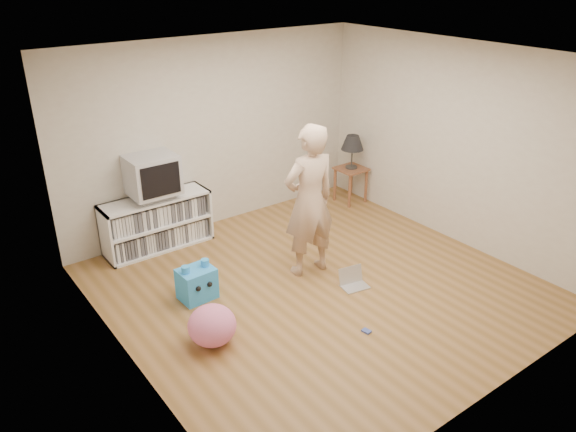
# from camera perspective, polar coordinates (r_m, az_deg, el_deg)

# --- Properties ---
(ground) EXTENTS (4.50, 4.50, 0.00)m
(ground) POSITION_cam_1_polar(r_m,az_deg,el_deg) (6.59, 3.12, -7.17)
(ground) COLOR brown
(ground) RESTS_ON ground
(walls) EXTENTS (4.52, 4.52, 2.60)m
(walls) POSITION_cam_1_polar(r_m,az_deg,el_deg) (6.00, 3.41, 3.40)
(walls) COLOR #BDB3A6
(walls) RESTS_ON ground
(ceiling) EXTENTS (4.50, 4.50, 0.01)m
(ceiling) POSITION_cam_1_polar(r_m,az_deg,el_deg) (5.65, 3.75, 15.76)
(ceiling) COLOR white
(ceiling) RESTS_ON walls
(media_unit) EXTENTS (1.40, 0.45, 0.70)m
(media_unit) POSITION_cam_1_polar(r_m,az_deg,el_deg) (7.48, -13.21, -0.64)
(media_unit) COLOR white
(media_unit) RESTS_ON ground
(dvd_deck) EXTENTS (0.45, 0.35, 0.07)m
(dvd_deck) POSITION_cam_1_polar(r_m,az_deg,el_deg) (7.32, -13.45, 2.04)
(dvd_deck) COLOR gray
(dvd_deck) RESTS_ON media_unit
(crt_tv) EXTENTS (0.60, 0.53, 0.50)m
(crt_tv) POSITION_cam_1_polar(r_m,az_deg,el_deg) (7.21, -13.66, 4.12)
(crt_tv) COLOR #ADADB2
(crt_tv) RESTS_ON dvd_deck
(side_table) EXTENTS (0.42, 0.42, 0.55)m
(side_table) POSITION_cam_1_polar(r_m,az_deg,el_deg) (8.70, 6.40, 4.05)
(side_table) COLOR brown
(side_table) RESTS_ON ground
(table_lamp) EXTENTS (0.34, 0.34, 0.52)m
(table_lamp) POSITION_cam_1_polar(r_m,az_deg,el_deg) (8.53, 6.57, 7.34)
(table_lamp) COLOR #333333
(table_lamp) RESTS_ON side_table
(person) EXTENTS (0.71, 0.50, 1.84)m
(person) POSITION_cam_1_polar(r_m,az_deg,el_deg) (6.48, 2.18, 1.51)
(person) COLOR tan
(person) RESTS_ON ground
(laptop) EXTENTS (0.35, 0.30, 0.21)m
(laptop) POSITION_cam_1_polar(r_m,az_deg,el_deg) (6.62, 6.60, -6.56)
(laptop) COLOR silver
(laptop) RESTS_ON ground
(playing_cards) EXTENTS (0.08, 0.10, 0.02)m
(playing_cards) POSITION_cam_1_polar(r_m,az_deg,el_deg) (5.91, 7.97, -11.50)
(playing_cards) COLOR #3E50A5
(playing_cards) RESTS_ON ground
(plush_blue) EXTENTS (0.40, 0.35, 0.45)m
(plush_blue) POSITION_cam_1_polar(r_m,az_deg,el_deg) (6.36, -9.25, -6.75)
(plush_blue) COLOR #2999FF
(plush_blue) RESTS_ON ground
(plush_pink) EXTENTS (0.57, 0.57, 0.41)m
(plush_pink) POSITION_cam_1_polar(r_m,az_deg,el_deg) (5.65, -7.72, -10.96)
(plush_pink) COLOR pink
(plush_pink) RESTS_ON ground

